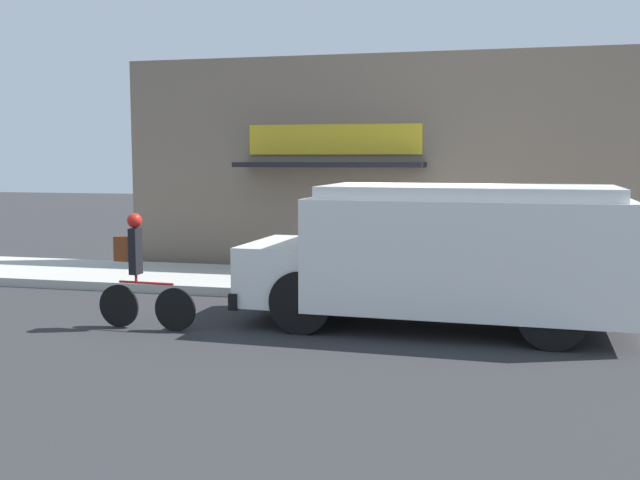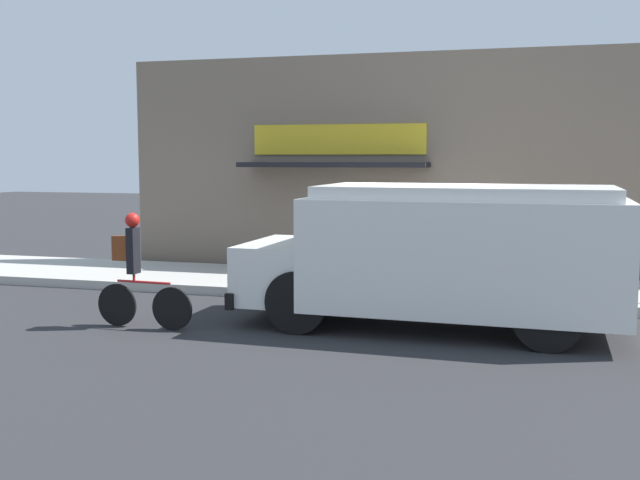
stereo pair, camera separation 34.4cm
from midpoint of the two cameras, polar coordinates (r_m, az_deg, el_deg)
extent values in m
plane|color=#2B2B2D|center=(12.75, 7.39, -5.04)|extent=(70.00, 70.00, 0.00)
cube|color=#ADAAA3|center=(14.09, 8.04, -3.62)|extent=(28.00, 2.77, 0.17)
cube|color=#756656|center=(15.65, 8.83, 5.58)|extent=(14.03, 0.18, 4.64)
cube|color=gold|center=(15.92, 0.44, 7.67)|extent=(3.73, 0.05, 0.63)
cube|color=black|center=(15.49, 0.06, 5.76)|extent=(3.92, 0.91, 0.10)
cube|color=white|center=(11.00, 10.26, -0.99)|extent=(4.52, 2.28, 1.60)
cube|color=white|center=(11.63, -3.42, -2.30)|extent=(1.11, 2.01, 0.88)
cube|color=white|center=(10.93, 10.35, 3.64)|extent=(4.16, 2.10, 0.18)
cube|color=black|center=(11.85, -5.63, -3.83)|extent=(0.18, 2.11, 0.24)
cube|color=red|center=(12.46, 5.22, 0.30)|extent=(0.04, 0.44, 0.44)
cylinder|color=black|center=(12.39, 0.25, -3.20)|extent=(0.91, 0.29, 0.90)
cylinder|color=black|center=(10.67, -2.35, -4.75)|extent=(0.91, 0.29, 0.90)
cylinder|color=black|center=(11.96, 16.27, -3.79)|extent=(0.91, 0.29, 0.90)
cylinder|color=black|center=(10.17, 16.38, -5.55)|extent=(0.91, 0.29, 0.90)
cylinder|color=black|center=(11.05, -11.86, -5.21)|extent=(0.63, 0.07, 0.63)
cylinder|color=black|center=(11.51, -15.90, -4.86)|extent=(0.63, 0.07, 0.63)
cylinder|color=red|center=(11.20, -13.97, -3.19)|extent=(0.87, 0.08, 0.04)
cylinder|color=red|center=(11.28, -14.69, -2.84)|extent=(0.04, 0.04, 0.12)
cube|color=black|center=(11.22, -14.74, -0.84)|extent=(0.13, 0.21, 0.67)
sphere|color=red|center=(11.18, -14.81, 1.44)|extent=(0.22, 0.22, 0.22)
cube|color=brown|center=(11.32, -15.57, -0.66)|extent=(0.27, 0.15, 0.36)
cylinder|color=#2D5138|center=(14.81, 14.26, -1.35)|extent=(0.52, 0.52, 0.82)
cylinder|color=black|center=(14.76, 14.30, 0.30)|extent=(0.53, 0.53, 0.04)
camera|label=1|loc=(0.17, -90.78, -0.09)|focal=42.00mm
camera|label=2|loc=(0.17, 89.22, 0.09)|focal=42.00mm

